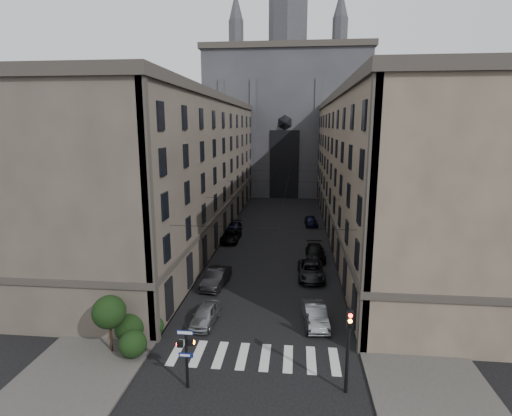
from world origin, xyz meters
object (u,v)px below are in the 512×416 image
(traffic_light_right, at_px, (348,340))
(car_right_far, at_px, (311,221))
(car_left_midfar, at_px, (231,236))
(car_right_near, at_px, (315,315))
(car_left_midnear, at_px, (216,278))
(car_left_far, at_px, (234,228))
(car_right_midnear, at_px, (311,271))
(gothic_tower, at_px, (287,113))
(pedestrian, at_px, (307,325))
(pedestrian_signal_left, at_px, (186,351))
(car_left_near, at_px, (205,315))
(car_right_midfar, at_px, (315,252))

(traffic_light_right, distance_m, car_right_far, 38.73)
(car_left_midfar, xyz_separation_m, car_right_near, (10.08, -21.39, 0.05))
(car_left_midnear, bearing_deg, car_left_far, 100.57)
(car_left_far, bearing_deg, car_right_midnear, -54.05)
(gothic_tower, bearing_deg, car_right_near, -86.31)
(traffic_light_right, height_order, car_left_midnear, traffic_light_right)
(car_left_far, bearing_deg, car_right_near, -64.58)
(car_right_far, bearing_deg, car_left_far, -160.17)
(car_right_near, height_order, car_right_far, car_right_near)
(gothic_tower, xyz_separation_m, car_left_midnear, (-4.83, -58.53, -16.98))
(pedestrian, bearing_deg, car_left_midfar, 23.21)
(pedestrian_signal_left, distance_m, car_right_near, 11.48)
(pedestrian_signal_left, distance_m, car_left_midnear, 15.06)
(car_left_near, xyz_separation_m, car_left_midfar, (-1.68, 22.11, -0.01))
(car_left_near, relative_size, car_right_near, 0.92)
(car_left_far, distance_m, pedestrian, 29.35)
(traffic_light_right, xyz_separation_m, car_right_near, (-1.40, 7.94, -2.54))
(car_left_midnear, height_order, car_right_near, car_left_midnear)
(car_left_midfar, distance_m, car_right_midfar, 12.29)
(gothic_tower, distance_m, car_left_far, 43.29)
(car_left_far, bearing_deg, gothic_tower, 84.51)
(car_left_far, bearing_deg, car_left_midfar, -82.45)
(gothic_tower, distance_m, car_right_far, 38.70)
(pedestrian_signal_left, distance_m, pedestrian, 9.70)
(traffic_light_right, bearing_deg, pedestrian_signal_left, -177.36)
(pedestrian_signal_left, xyz_separation_m, car_left_midfar, (-2.37, 29.75, -1.62))
(traffic_light_right, relative_size, car_left_far, 1.11)
(car_right_far, bearing_deg, pedestrian, -96.28)
(car_right_near, bearing_deg, car_left_near, 178.92)
(car_right_near, bearing_deg, car_left_far, 105.97)
(gothic_tower, xyz_separation_m, car_left_far, (-6.20, -39.27, -17.12))
(gothic_tower, relative_size, car_left_midfar, 11.44)
(car_left_near, relative_size, car_left_midnear, 0.84)
(traffic_light_right, distance_m, car_left_far, 35.86)
(gothic_tower, xyz_separation_m, pedestrian, (3.55, -66.96, -16.90))
(gothic_tower, bearing_deg, car_left_midfar, -97.67)
(car_left_midfar, distance_m, car_right_near, 23.65)
(car_right_midfar, bearing_deg, pedestrian, -95.18)
(traffic_light_right, height_order, car_right_far, traffic_light_right)
(car_left_far, height_order, pedestrian, pedestrian)
(car_right_near, relative_size, car_right_midfar, 0.87)
(car_left_near, distance_m, car_left_far, 26.62)
(pedestrian_signal_left, height_order, car_left_near, pedestrian_signal_left)
(gothic_tower, height_order, car_left_midfar, gothic_tower)
(pedestrian_signal_left, relative_size, car_right_near, 0.87)
(car_left_midnear, relative_size, pedestrian, 2.78)
(traffic_light_right, bearing_deg, car_left_far, 109.26)
(car_left_near, bearing_deg, gothic_tower, 90.60)
(traffic_light_right, distance_m, car_left_midfar, 31.60)
(traffic_light_right, bearing_deg, car_right_midfar, 91.80)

